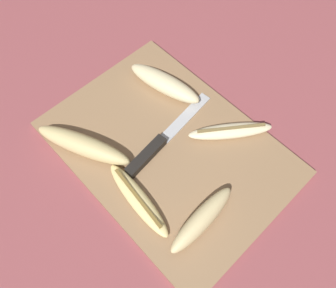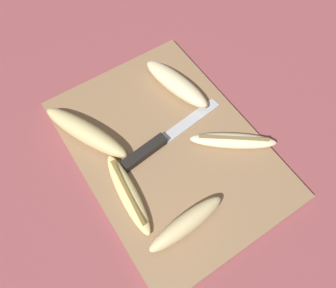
{
  "view_description": "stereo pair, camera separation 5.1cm",
  "coord_description": "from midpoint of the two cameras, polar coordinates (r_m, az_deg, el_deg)",
  "views": [
    {
      "loc": [
        0.21,
        -0.2,
        0.57
      ],
      "look_at": [
        0.0,
        0.0,
        0.02
      ],
      "focal_mm": 35.0,
      "sensor_mm": 36.0,
      "label": 1
    },
    {
      "loc": [
        0.25,
        -0.16,
        0.57
      ],
      "look_at": [
        0.0,
        0.0,
        0.02
      ],
      "focal_mm": 35.0,
      "sensor_mm": 36.0,
      "label": 2
    }
  ],
  "objects": [
    {
      "name": "banana_cream_curved",
      "position": [
        0.7,
        3.58,
        10.32
      ],
      "size": [
        0.17,
        0.08,
        0.03
      ],
      "rotation": [
        0.0,
        0.0,
        4.93
      ],
      "color": "beige",
      "rests_on": "cutting_board"
    },
    {
      "name": "banana_ripe_center",
      "position": [
        0.56,
        5.86,
        -13.85
      ],
      "size": [
        0.04,
        0.15,
        0.04
      ],
      "rotation": [
        0.0,
        0.0,
        3.19
      ],
      "color": "beige",
      "rests_on": "cutting_board"
    },
    {
      "name": "knife",
      "position": [
        0.63,
        -0.0,
        -0.38
      ],
      "size": [
        0.05,
        0.24,
        0.02
      ],
      "rotation": [
        0.0,
        0.0,
        0.11
      ],
      "color": "black",
      "rests_on": "cutting_board"
    },
    {
      "name": "banana_golden_short",
      "position": [
        0.59,
        -4.49,
        -8.78
      ],
      "size": [
        0.17,
        0.05,
        0.02
      ],
      "rotation": [
        0.0,
        0.0,
        4.62
      ],
      "color": "#EDD689",
      "rests_on": "cutting_board"
    },
    {
      "name": "banana_bright_far",
      "position": [
        0.65,
        13.5,
        0.38
      ],
      "size": [
        0.13,
        0.15,
        0.02
      ],
      "rotation": [
        0.0,
        0.0,
        5.64
      ],
      "color": "beige",
      "rests_on": "cutting_board"
    },
    {
      "name": "cutting_board",
      "position": [
        0.64,
        2.3,
        -0.85
      ],
      "size": [
        0.46,
        0.33,
        0.01
      ],
      "color": "#997551",
      "rests_on": "ground_plane"
    },
    {
      "name": "banana_spotted_left",
      "position": [
        0.64,
        -11.98,
        1.88
      ],
      "size": [
        0.19,
        0.12,
        0.04
      ],
      "rotation": [
        0.0,
        0.0,
        5.14
      ],
      "color": "#DBC684",
      "rests_on": "cutting_board"
    },
    {
      "name": "ground_plane",
      "position": [
        0.65,
        2.28,
        -1.09
      ],
      "size": [
        4.0,
        4.0,
        0.0
      ],
      "primitive_type": "plane",
      "color": "#93474C"
    }
  ]
}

